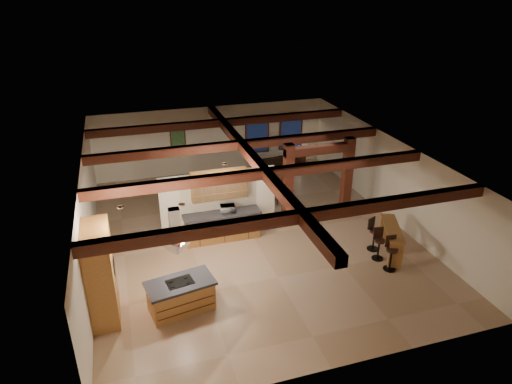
# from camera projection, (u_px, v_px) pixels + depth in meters

# --- Properties ---
(ground) EXTENTS (12.00, 12.00, 0.00)m
(ground) POSITION_uv_depth(u_px,v_px,m) (253.00, 236.00, 15.16)
(ground) COLOR tan
(ground) RESTS_ON ground
(room_walls) EXTENTS (12.00, 12.00, 12.00)m
(room_walls) POSITION_uv_depth(u_px,v_px,m) (252.00, 187.00, 14.41)
(room_walls) COLOR white
(room_walls) RESTS_ON ground
(ceiling_beams) EXTENTS (10.00, 12.00, 0.28)m
(ceiling_beams) POSITION_uv_depth(u_px,v_px,m) (252.00, 158.00, 14.00)
(ceiling_beams) COLOR #3F190F
(ceiling_beams) RESTS_ON room_walls
(timber_posts) EXTENTS (2.50, 0.30, 2.90)m
(timber_posts) POSITION_uv_depth(u_px,v_px,m) (318.00, 173.00, 15.52)
(timber_posts) COLOR #3F190F
(timber_posts) RESTS_ON ground
(partition_wall) EXTENTS (3.80, 0.18, 2.20)m
(partition_wall) POSITION_uv_depth(u_px,v_px,m) (219.00, 204.00, 14.86)
(partition_wall) COLOR white
(partition_wall) RESTS_ON ground
(pantry_cabinet) EXTENTS (0.67, 1.60, 2.40)m
(pantry_cabinet) POSITION_uv_depth(u_px,v_px,m) (101.00, 273.00, 11.16)
(pantry_cabinet) COLOR #AE7E38
(pantry_cabinet) RESTS_ON ground
(back_counter) EXTENTS (2.50, 0.66, 0.94)m
(back_counter) POSITION_uv_depth(u_px,v_px,m) (222.00, 226.00, 14.79)
(back_counter) COLOR #AE7E38
(back_counter) RESTS_ON ground
(upper_display_cabinet) EXTENTS (1.80, 0.36, 0.95)m
(upper_display_cabinet) POSITION_uv_depth(u_px,v_px,m) (219.00, 185.00, 14.38)
(upper_display_cabinet) COLOR #AE7E38
(upper_display_cabinet) RESTS_ON partition_wall
(range_hood) EXTENTS (1.10, 1.10, 1.40)m
(range_hood) POSITION_uv_depth(u_px,v_px,m) (177.00, 250.00, 11.04)
(range_hood) COLOR silver
(range_hood) RESTS_ON room_walls
(back_windows) EXTENTS (2.70, 0.07, 1.70)m
(back_windows) POSITION_uv_depth(u_px,v_px,m) (274.00, 133.00, 20.42)
(back_windows) COLOR #3F190F
(back_windows) RESTS_ON room_walls
(framed_art) EXTENTS (0.65, 0.05, 0.85)m
(framed_art) POSITION_uv_depth(u_px,v_px,m) (178.00, 138.00, 19.19)
(framed_art) COLOR #3F190F
(framed_art) RESTS_ON room_walls
(recessed_cans) EXTENTS (3.16, 2.46, 0.03)m
(recessed_cans) POSITION_uv_depth(u_px,v_px,m) (179.00, 190.00, 11.60)
(recessed_cans) COLOR silver
(recessed_cans) RESTS_ON room_walls
(kitchen_island) EXTENTS (1.83, 1.19, 0.85)m
(kitchen_island) POSITION_uv_depth(u_px,v_px,m) (181.00, 295.00, 11.61)
(kitchen_island) COLOR #AE7E38
(kitchen_island) RESTS_ON ground
(dining_table) EXTENTS (2.06, 1.27, 0.69)m
(dining_table) POSITION_uv_depth(u_px,v_px,m) (249.00, 192.00, 17.47)
(dining_table) COLOR #3B200E
(dining_table) RESTS_ON ground
(sofa) EXTENTS (2.25, 1.13, 0.63)m
(sofa) POSITION_uv_depth(u_px,v_px,m) (276.00, 161.00, 20.51)
(sofa) COLOR black
(sofa) RESTS_ON ground
(microwave) EXTENTS (0.47, 0.34, 0.25)m
(microwave) POSITION_uv_depth(u_px,v_px,m) (228.00, 209.00, 14.59)
(microwave) COLOR silver
(microwave) RESTS_ON back_counter
(bar_counter) EXTENTS (1.07, 1.81, 0.93)m
(bar_counter) POSITION_uv_depth(u_px,v_px,m) (391.00, 236.00, 13.91)
(bar_counter) COLOR #AE7E38
(bar_counter) RESTS_ON ground
(side_table) EXTENTS (0.49, 0.49, 0.55)m
(side_table) POSITION_uv_depth(u_px,v_px,m) (299.00, 160.00, 20.81)
(side_table) COLOR #3F190F
(side_table) RESTS_ON ground
(table_lamp) EXTENTS (0.29, 0.29, 0.34)m
(table_lamp) POSITION_uv_depth(u_px,v_px,m) (300.00, 149.00, 20.59)
(table_lamp) COLOR black
(table_lamp) RESTS_ON side_table
(bar_stool_a) EXTENTS (0.37, 0.38, 1.06)m
(bar_stool_a) POSITION_uv_depth(u_px,v_px,m) (391.00, 253.00, 13.20)
(bar_stool_a) COLOR black
(bar_stool_a) RESTS_ON ground
(bar_stool_b) EXTENTS (0.35, 0.37, 1.01)m
(bar_stool_b) POSITION_uv_depth(u_px,v_px,m) (379.00, 244.00, 13.72)
(bar_stool_b) COLOR black
(bar_stool_b) RESTS_ON ground
(bar_stool_c) EXTENTS (0.40, 0.41, 1.06)m
(bar_stool_c) POSITION_uv_depth(u_px,v_px,m) (373.00, 234.00, 14.19)
(bar_stool_c) COLOR black
(bar_stool_c) RESTS_ON ground
(dining_chairs) EXTENTS (1.88, 1.88, 1.11)m
(dining_chairs) POSITION_uv_depth(u_px,v_px,m) (249.00, 187.00, 17.38)
(dining_chairs) COLOR #3F190F
(dining_chairs) RESTS_ON ground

